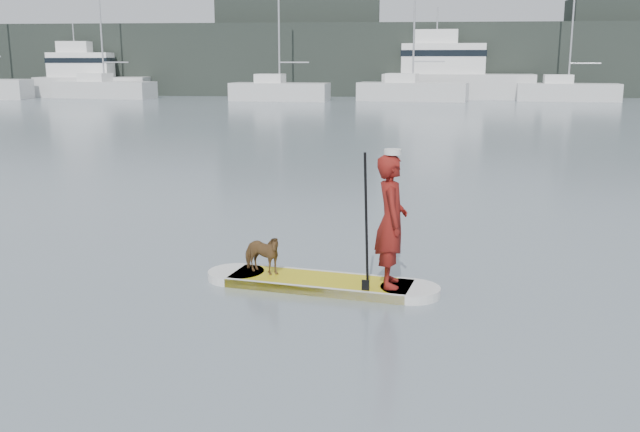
# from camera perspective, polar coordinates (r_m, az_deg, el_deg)

# --- Properties ---
(ground) EXTENTS (140.00, 140.00, 0.00)m
(ground) POSITION_cam_1_polar(r_m,az_deg,el_deg) (10.60, 17.65, -4.96)
(ground) COLOR slate
(ground) RESTS_ON ground
(paddleboard) EXTENTS (3.25, 1.32, 0.12)m
(paddleboard) POSITION_cam_1_polar(r_m,az_deg,el_deg) (9.82, -0.00, -5.37)
(paddleboard) COLOR gold
(paddleboard) RESTS_ON ground
(paddler) EXTENTS (0.46, 0.66, 1.75)m
(paddler) POSITION_cam_1_polar(r_m,az_deg,el_deg) (9.34, 5.72, -0.41)
(paddler) COLOR maroon
(paddler) RESTS_ON paddleboard
(white_cap) EXTENTS (0.22, 0.22, 0.07)m
(white_cap) POSITION_cam_1_polar(r_m,az_deg,el_deg) (9.18, 5.84, 5.13)
(white_cap) COLOR silver
(white_cap) RESTS_ON paddler
(dog) EXTENTS (0.74, 0.58, 0.57)m
(dog) POSITION_cam_1_polar(r_m,az_deg,el_deg) (9.99, -4.71, -3.02)
(dog) COLOR brown
(dog) RESTS_ON paddleboard
(paddle) EXTENTS (0.10, 0.30, 2.00)m
(paddle) POSITION_cam_1_polar(r_m,az_deg,el_deg) (9.14, 3.71, -1.93)
(paddle) COLOR black
(paddle) RESTS_ON ground
(sailboat_b) EXTENTS (8.41, 3.93, 12.02)m
(sailboat_b) POSITION_cam_1_polar(r_m,az_deg,el_deg) (60.44, -16.90, 9.80)
(sailboat_b) COLOR silver
(sailboat_b) RESTS_ON ground
(sailboat_c) EXTENTS (7.57, 3.23, 10.56)m
(sailboat_c) POSITION_cam_1_polar(r_m,az_deg,el_deg) (54.47, -3.31, 10.02)
(sailboat_c) COLOR silver
(sailboat_c) RESTS_ON ground
(sailboat_d) EXTENTS (8.45, 4.10, 11.95)m
(sailboat_d) POSITION_cam_1_polar(r_m,az_deg,el_deg) (54.60, 7.34, 10.02)
(sailboat_d) COLOR silver
(sailboat_d) RESTS_ON ground
(sailboat_e) EXTENTS (7.61, 3.27, 10.69)m
(sailboat_e) POSITION_cam_1_polar(r_m,az_deg,el_deg) (57.15, 19.14, 9.46)
(sailboat_e) COLOR silver
(sailboat_e) RESTS_ON ground
(motor_yacht_a) EXTENTS (12.02, 4.79, 7.03)m
(motor_yacht_a) POSITION_cam_1_polar(r_m,az_deg,el_deg) (58.40, 10.46, 11.17)
(motor_yacht_a) COLOR silver
(motor_yacht_a) RESTS_ON ground
(motor_yacht_b) EXTENTS (9.21, 3.85, 5.92)m
(motor_yacht_b) POSITION_cam_1_polar(r_m,az_deg,el_deg) (63.08, -18.08, 10.57)
(motor_yacht_b) COLOR silver
(motor_yacht_b) RESTS_ON ground
(shore_mass) EXTENTS (90.00, 6.00, 6.00)m
(shore_mass) POSITION_cam_1_polar(r_m,az_deg,el_deg) (62.92, 7.49, 12.28)
(shore_mass) COLOR black
(shore_mass) RESTS_ON ground
(shore_building_west) EXTENTS (14.00, 4.00, 9.00)m
(shore_building_west) POSITION_cam_1_polar(r_m,az_deg,el_deg) (64.35, -1.70, 13.72)
(shore_building_west) COLOR black
(shore_building_west) RESTS_ON ground
(shore_building_east) EXTENTS (10.00, 4.00, 8.00)m
(shore_building_east) POSITION_cam_1_polar(r_m,az_deg,el_deg) (67.04, 23.41, 12.25)
(shore_building_east) COLOR black
(shore_building_east) RESTS_ON ground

